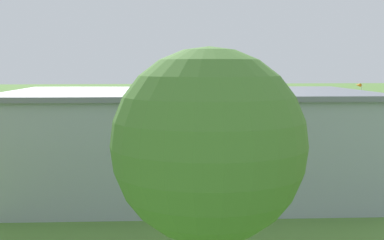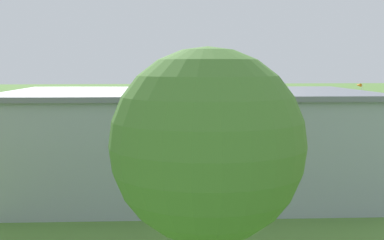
# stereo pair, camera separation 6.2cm
# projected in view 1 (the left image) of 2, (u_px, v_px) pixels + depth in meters

# --- Properties ---
(ground_plane) EXTENTS (400.00, 400.00, 0.00)m
(ground_plane) POSITION_uv_depth(u_px,v_px,m) (194.00, 132.00, 73.59)
(ground_plane) COLOR #568438
(hangar) EXTENTS (26.85, 16.52, 7.54)m
(hangar) POSITION_uv_depth(u_px,v_px,m) (189.00, 141.00, 38.42)
(hangar) COLOR #99A3AD
(hangar) RESTS_ON ground_plane
(biplane) EXTENTS (7.46, 6.76, 3.53)m
(biplane) POSITION_uv_depth(u_px,v_px,m) (198.00, 106.00, 72.78)
(biplane) COLOR yellow
(car_blue) EXTENTS (2.54, 4.72, 1.65)m
(car_blue) POSITION_uv_depth(u_px,v_px,m) (289.00, 148.00, 53.98)
(car_blue) COLOR #23389E
(car_blue) RESTS_ON ground_plane
(car_green) EXTENTS (2.30, 4.86, 1.57)m
(car_green) POSITION_uv_depth(u_px,v_px,m) (91.00, 149.00, 53.48)
(car_green) COLOR #1E6B38
(car_green) RESTS_ON ground_plane
(car_red) EXTENTS (2.22, 4.16, 1.52)m
(car_red) POSITION_uv_depth(u_px,v_px,m) (29.00, 152.00, 51.90)
(car_red) COLOR red
(car_red) RESTS_ON ground_plane
(person_at_fence_line) EXTENTS (0.51, 0.51, 1.59)m
(person_at_fence_line) POSITION_uv_depth(u_px,v_px,m) (81.00, 144.00, 57.26)
(person_at_fence_line) COLOR orange
(person_at_fence_line) RESTS_ON ground_plane
(person_crossing_taxiway) EXTENTS (0.45, 0.45, 1.70)m
(person_crossing_taxiway) POSITION_uv_depth(u_px,v_px,m) (235.00, 144.00, 56.61)
(person_crossing_taxiway) COLOR beige
(person_crossing_taxiway) RESTS_ON ground_plane
(person_walking_on_apron) EXTENTS (0.54, 0.54, 1.71)m
(person_walking_on_apron) POSITION_uv_depth(u_px,v_px,m) (220.00, 146.00, 54.87)
(person_walking_on_apron) COLOR #33723F
(person_walking_on_apron) RESTS_ON ground_plane
(tree_behind_hangar_right) EXTENTS (6.66, 6.66, 10.00)m
(tree_behind_hangar_right) POSITION_uv_depth(u_px,v_px,m) (209.00, 146.00, 17.53)
(tree_behind_hangar_right) COLOR brown
(tree_behind_hangar_right) RESTS_ON ground_plane
(windsock) EXTENTS (1.19, 1.40, 6.20)m
(windsock) POSITION_uv_depth(u_px,v_px,m) (359.00, 87.00, 94.23)
(windsock) COLOR silver
(windsock) RESTS_ON ground_plane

